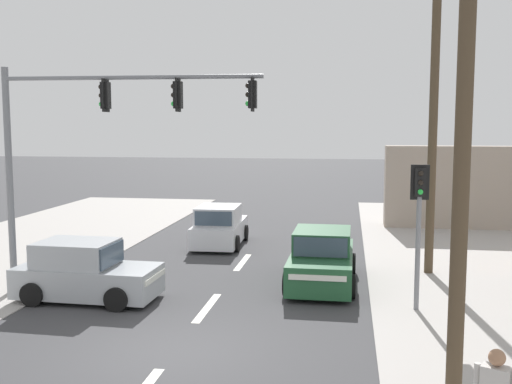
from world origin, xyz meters
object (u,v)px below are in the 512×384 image
object	(u,v)px
utility_pole_foreground_right	(459,35)
traffic_signal_mast	(94,131)
hatchback_receding_far	(220,227)
pedestal_signal_right_kerb	(419,212)
utility_pole_midground_right	(434,87)
sedan_kerbside_parked	(322,260)
hatchback_crossing_left	(85,273)

from	to	relation	value
utility_pole_foreground_right	traffic_signal_mast	world-z (taller)	utility_pole_foreground_right
hatchback_receding_far	traffic_signal_mast	bearing A→B (deg)	-104.77
utility_pole_foreground_right	pedestal_signal_right_kerb	xyz separation A→B (m)	(0.07, 4.93, -3.44)
utility_pole_midground_right	sedan_kerbside_parked	distance (m)	6.10
hatchback_receding_far	utility_pole_foreground_right	bearing A→B (deg)	-61.97
traffic_signal_mast	hatchback_crossing_left	xyz separation A→B (m)	(-0.14, -0.51, -3.65)
hatchback_crossing_left	hatchback_receding_far	xyz separation A→B (m)	(1.94, 7.36, 0.00)
utility_pole_midground_right	hatchback_receding_far	bearing A→B (deg)	156.34
utility_pole_midground_right	hatchback_crossing_left	bearing A→B (deg)	-155.26
traffic_signal_mast	sedan_kerbside_parked	bearing A→B (deg)	18.58
utility_pole_midground_right	pedestal_signal_right_kerb	bearing A→B (deg)	-101.35
sedan_kerbside_parked	traffic_signal_mast	bearing A→B (deg)	-161.42
hatchback_receding_far	sedan_kerbside_parked	bearing A→B (deg)	-50.48
utility_pole_foreground_right	pedestal_signal_right_kerb	world-z (taller)	utility_pole_foreground_right
utility_pole_foreground_right	utility_pole_midground_right	world-z (taller)	utility_pole_foreground_right
utility_pole_foreground_right	traffic_signal_mast	xyz separation A→B (m)	(-8.16, 5.08, -1.51)
utility_pole_foreground_right	hatchback_crossing_left	size ratio (longest dim) A/B	2.98
traffic_signal_mast	pedestal_signal_right_kerb	world-z (taller)	traffic_signal_mast
pedestal_signal_right_kerb	hatchback_crossing_left	bearing A→B (deg)	-177.53
hatchback_crossing_left	utility_pole_midground_right	bearing A→B (deg)	24.74
utility_pole_foreground_right	sedan_kerbside_parked	bearing A→B (deg)	108.23
utility_pole_foreground_right	utility_pole_midground_right	bearing A→B (deg)	84.55
utility_pole_foreground_right	sedan_kerbside_parked	size ratio (longest dim) A/B	2.58
traffic_signal_mast	hatchback_crossing_left	world-z (taller)	traffic_signal_mast
traffic_signal_mast	sedan_kerbside_parked	size ratio (longest dim) A/B	1.62
sedan_kerbside_parked	hatchback_receding_far	bearing A→B (deg)	129.52
utility_pole_foreground_right	hatchback_crossing_left	bearing A→B (deg)	151.13
utility_pole_midground_right	traffic_signal_mast	world-z (taller)	utility_pole_midground_right
utility_pole_foreground_right	sedan_kerbside_parked	world-z (taller)	utility_pole_foreground_right
utility_pole_foreground_right	hatchback_receding_far	distance (m)	14.47
pedestal_signal_right_kerb	sedan_kerbside_parked	xyz separation A→B (m)	(-2.38, 2.11, -1.71)
pedestal_signal_right_kerb	hatchback_receding_far	world-z (taller)	pedestal_signal_right_kerb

